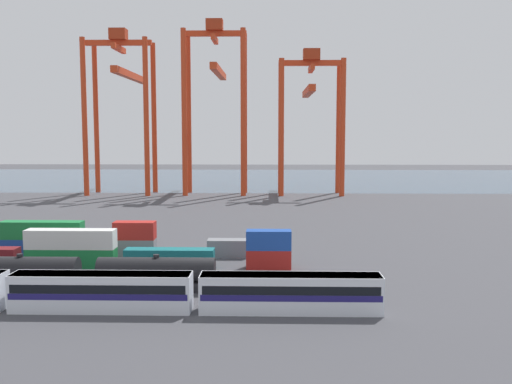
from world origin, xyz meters
TOP-DOWN VIEW (x-y plane):
  - ground_plane at (0.00, 40.00)m, footprint 420.00×420.00m
  - harbour_water at (0.00, 149.69)m, footprint 400.00×110.00m
  - passenger_train at (-4.96, -20.24)m, footprint 57.40×3.14m
  - freight_tank_row at (-16.82, -12.45)m, footprint 45.59×2.76m
  - shipping_container_1 at (-14.71, -1.31)m, footprint 12.10×2.44m
  - shipping_container_2 at (-14.71, -1.31)m, footprint 12.10×2.44m
  - shipping_container_3 at (-1.26, -1.31)m, footprint 12.10×2.44m
  - shipping_container_4 at (12.19, -1.31)m, footprint 6.04×2.44m
  - shipping_container_5 at (12.19, -1.31)m, footprint 6.04×2.44m
  - shipping_container_7 at (-21.45, 5.68)m, footprint 12.10×2.44m
  - shipping_container_8 at (-21.45, 5.68)m, footprint 12.10×2.44m
  - shipping_container_9 at (-7.63, 5.68)m, footprint 6.04×2.44m
  - shipping_container_10 at (-7.63, 5.68)m, footprint 6.04×2.44m
  - shipping_container_11 at (6.18, 5.68)m, footprint 6.04×2.44m
  - gantry_crane_west at (-32.03, 95.73)m, footprint 19.44×40.69m
  - gantry_crane_central at (-3.86, 95.05)m, footprint 18.56×35.99m
  - gantry_crane_east at (24.31, 94.96)m, footprint 19.10×33.88m

SIDE VIEW (x-z plane):
  - ground_plane at x=0.00m, z-range 0.00..0.00m
  - harbour_water at x=0.00m, z-range 0.00..0.01m
  - shipping_container_1 at x=-14.71m, z-range 0.00..2.60m
  - shipping_container_3 at x=-1.26m, z-range 0.00..2.60m
  - shipping_container_4 at x=12.19m, z-range 0.00..2.60m
  - shipping_container_7 at x=-21.45m, z-range 0.00..2.60m
  - shipping_container_9 at x=-7.63m, z-range 0.00..2.60m
  - shipping_container_11 at x=6.18m, z-range 0.00..2.60m
  - freight_tank_row at x=-16.82m, z-range -0.14..4.08m
  - passenger_train at x=-4.96m, z-range 0.19..4.09m
  - shipping_container_2 at x=-14.71m, z-range 2.60..5.20m
  - shipping_container_5 at x=12.19m, z-range 2.60..5.20m
  - shipping_container_8 at x=-21.45m, z-range 2.60..5.20m
  - shipping_container_10 at x=-7.63m, z-range 2.60..5.20m
  - gantry_crane_east at x=24.31m, z-range 4.81..47.22m
  - gantry_crane_west at x=-32.03m, z-range 5.63..54.01m
  - gantry_crane_central at x=-3.86m, z-range 5.27..56.18m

